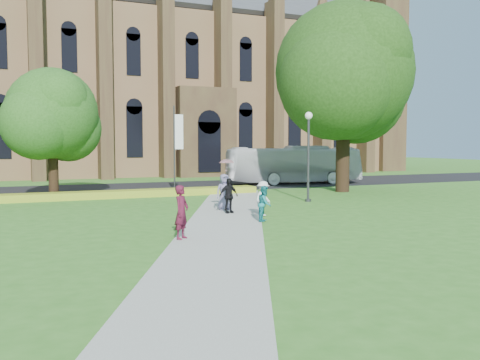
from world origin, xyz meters
name	(u,v)px	position (x,y,z in m)	size (l,w,h in m)	color
ground	(234,225)	(0.00, 0.00, 0.00)	(160.00, 160.00, 0.00)	#336F21
road	(131,188)	(0.00, 20.00, 0.01)	(160.00, 10.00, 0.02)	black
footpath	(225,221)	(0.00, 1.00, 0.02)	(3.20, 30.00, 0.04)	#B2B2A8
flower_hedge	(123,194)	(-2.00, 13.20, 0.23)	(18.00, 1.40, 0.45)	gold
cathedral	(179,60)	(10.00, 39.73, 12.98)	(52.60, 18.25, 28.00)	brown
streetlamp	(308,145)	(7.50, 6.50, 3.30)	(0.44, 0.44, 5.24)	#38383D
large_tree	(344,72)	(13.00, 11.00, 8.37)	(9.60, 9.60, 13.20)	#332114
street_tree_1	(52,114)	(-6.00, 14.50, 5.22)	(5.60, 5.60, 8.05)	#332114
banner_pole_0	(176,144)	(2.11, 15.20, 3.39)	(0.70, 0.10, 6.00)	#38383D
tour_coach	(294,165)	(13.43, 18.69, 1.61)	(2.67, 11.40, 3.17)	white
pedestrian_0	(182,212)	(-3.04, -2.42, 1.00)	(0.70, 0.46, 1.91)	#4F1226
pedestrian_1	(265,204)	(1.54, 0.20, 0.82)	(0.76, 0.59, 1.55)	#197980
pedestrian_2	(263,198)	(2.25, 1.81, 0.85)	(1.05, 0.60, 1.63)	silver
pedestrian_3	(229,196)	(1.16, 3.37, 0.89)	(1.00, 0.42, 1.70)	black
pedestrian_4	(224,192)	(1.43, 4.59, 0.96)	(0.90, 0.58, 1.83)	slate
parasol	(227,167)	(1.61, 4.69, 2.20)	(0.74, 0.74, 0.65)	#C1888F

